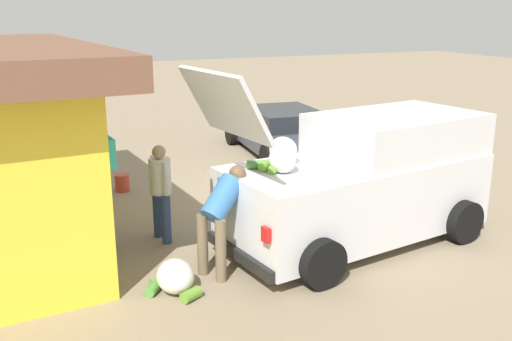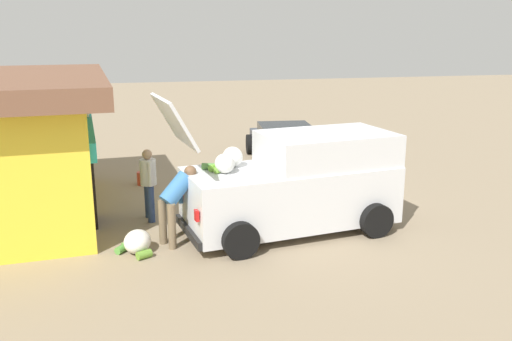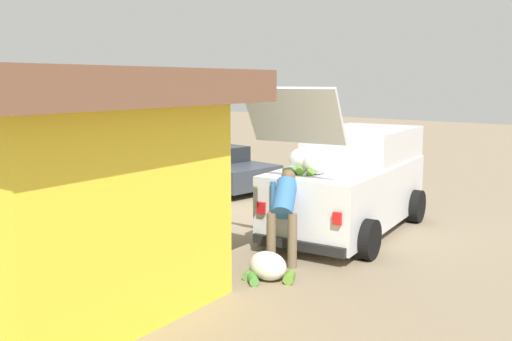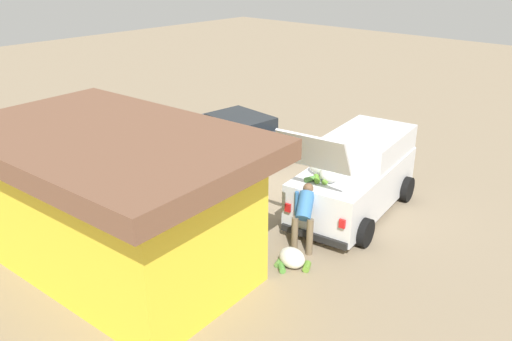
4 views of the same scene
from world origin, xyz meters
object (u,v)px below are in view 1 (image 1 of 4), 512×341
Objects in this scene: paint_bucket at (122,183)px; customer_bending at (221,211)px; delivery_van at (364,180)px; vendor_standing at (160,186)px; unloaded_banana_pile at (175,277)px; parked_sedan at (284,133)px.

customer_bending is at bearing -173.04° from paint_bucket.
delivery_van is 2.48m from customer_bending.
vendor_standing is 1.04× the size of customer_bending.
vendor_standing is 2.90m from paint_bucket.
customer_bending reaches higher than unloaded_banana_pile.
delivery_van is 14.18× the size of paint_bucket.
paint_bucket is at bearing 36.20° from delivery_van.
customer_bending reaches higher than parked_sedan.
paint_bucket is at bearing 6.96° from customer_bending.
vendor_standing is at bearing 66.37° from delivery_van.
customer_bending is at bearing 146.02° from parked_sedan.
delivery_van is 3.29× the size of customer_bending.
paint_bucket is at bearing 107.50° from parked_sedan.
parked_sedan is at bearing -13.98° from delivery_van.
unloaded_banana_pile is at bearing 98.55° from delivery_van.
customer_bending is at bearing -163.18° from vendor_standing.
delivery_van is 3.18m from vendor_standing.
vendor_standing is at bearing -10.13° from unloaded_banana_pile.
parked_sedan is at bearing -45.63° from vendor_standing.
delivery_van reaches higher than customer_bending.
parked_sedan is at bearing -33.98° from customer_bending.
delivery_van is 3.36m from unloaded_banana_pile.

